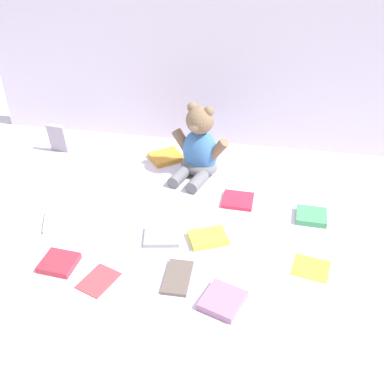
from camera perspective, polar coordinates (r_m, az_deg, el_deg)
name	(u,v)px	position (r m, az deg, el deg)	size (l,w,h in m)	color
ground_plane	(200,200)	(1.52, 0.98, -0.98)	(3.20, 3.20, 0.00)	silver
backdrop_drape	(220,47)	(1.72, 3.45, 17.42)	(1.76, 0.03, 0.75)	silver
teddy_bear	(199,150)	(1.61, 0.86, 5.26)	(0.22, 0.21, 0.26)	#3F72B2
book_case_0	(238,200)	(1.52, 5.67, -1.02)	(0.10, 0.09, 0.01)	red
book_case_1	(223,300)	(1.19, 3.81, -13.22)	(0.10, 0.10, 0.02)	#A36B92
book_case_2	(98,280)	(1.27, -11.49, -10.60)	(0.08, 0.10, 0.01)	#D53B42
book_case_3	(311,216)	(1.48, 14.52, -2.91)	(0.08, 0.09, 0.02)	#42985D
book_case_4	(59,263)	(1.33, -16.11, -8.41)	(0.09, 0.09, 0.02)	#BC2938
book_case_5	(179,277)	(1.25, -1.60, -10.51)	(0.07, 0.13, 0.01)	#5F514A
book_case_6	(311,268)	(1.32, 14.50, -9.03)	(0.09, 0.10, 0.01)	yellow
book_case_7	(162,237)	(1.37, -3.75, -5.52)	(0.09, 0.10, 0.01)	gray
book_case_8	(166,157)	(1.74, -3.22, 4.35)	(0.10, 0.11, 0.02)	orange
book_case_9	(56,221)	(1.48, -16.41, -3.45)	(0.07, 0.10, 0.01)	white
book_case_10	(208,238)	(1.36, 2.01, -5.68)	(0.08, 0.11, 0.02)	yellow
book_case_11	(58,138)	(1.84, -16.25, 6.40)	(0.07, 0.02, 0.11)	#9C8D9E
book_case_12	(60,169)	(1.74, -16.04, 2.70)	(0.08, 0.09, 0.01)	white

